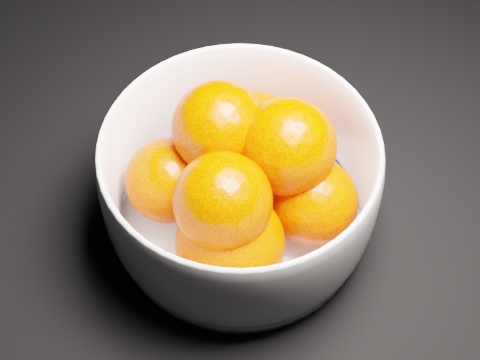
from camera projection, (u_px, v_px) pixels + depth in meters
name	position (u px, v px, depth m)	size (l,w,h in m)	color
bowl	(240.00, 184.00, 0.56)	(0.23, 0.23, 0.11)	white
orange_pile	(243.00, 179.00, 0.55)	(0.18, 0.18, 0.13)	#FF3900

